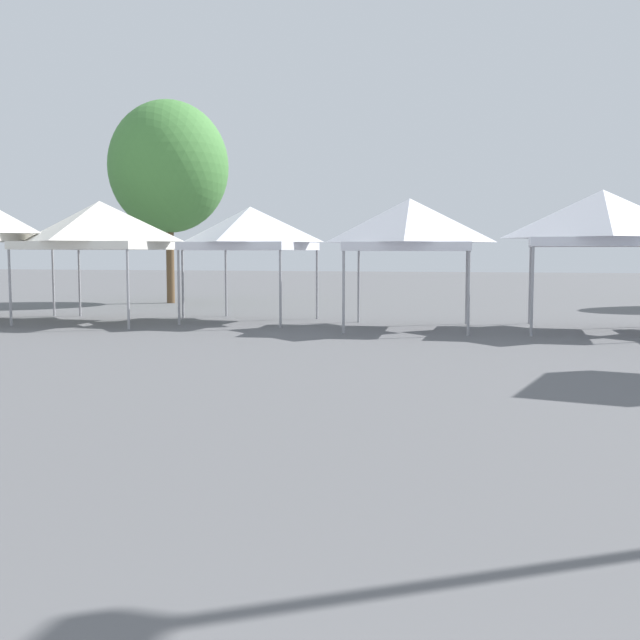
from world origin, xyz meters
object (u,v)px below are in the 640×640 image
at_px(canopy_tent_far_right, 250,229).
at_px(tree_behind_tents_right, 169,167).
at_px(canopy_tent_behind_center, 100,225).
at_px(canopy_tent_center, 602,218).
at_px(canopy_tent_behind_left, 410,225).

xyz_separation_m(canopy_tent_far_right, tree_behind_tents_right, (-5.18, 6.33, 2.36)).
xyz_separation_m(canopy_tent_behind_center, canopy_tent_center, (12.18, 0.68, 0.08)).
height_order(canopy_tent_behind_left, tree_behind_tents_right, tree_behind_tents_right).
relative_size(canopy_tent_behind_left, canopy_tent_center, 0.95).
relative_size(canopy_tent_far_right, canopy_tent_behind_left, 1.00).
bearing_deg(tree_behind_tents_right, canopy_tent_center, -25.93).
distance_m(canopy_tent_far_right, tree_behind_tents_right, 8.51).
bearing_deg(canopy_tent_center, canopy_tent_behind_center, -176.80).
distance_m(canopy_tent_behind_left, tree_behind_tents_right, 11.95).
xyz_separation_m(canopy_tent_far_right, canopy_tent_behind_left, (4.18, -0.73, 0.04)).
height_order(canopy_tent_behind_center, canopy_tent_center, canopy_tent_center).
relative_size(canopy_tent_behind_center, canopy_tent_far_right, 1.09).
bearing_deg(tree_behind_tents_right, canopy_tent_behind_left, -36.99).
height_order(canopy_tent_behind_left, canopy_tent_center, canopy_tent_center).
distance_m(canopy_tent_behind_center, canopy_tent_far_right, 3.83).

